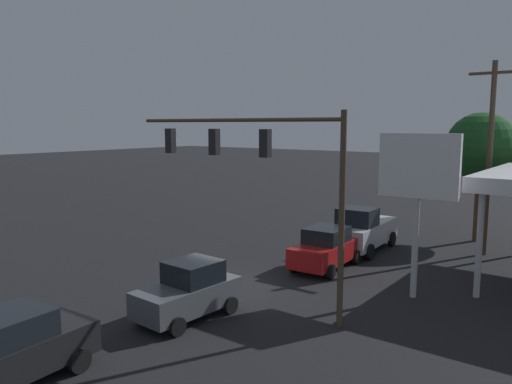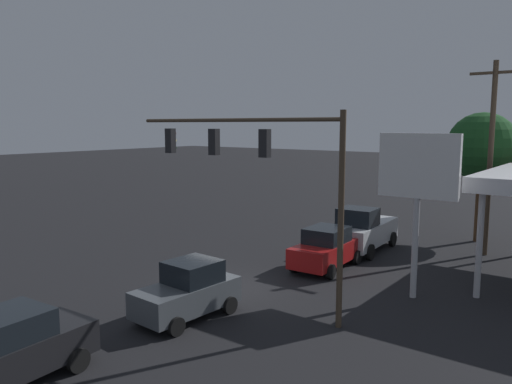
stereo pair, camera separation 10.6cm
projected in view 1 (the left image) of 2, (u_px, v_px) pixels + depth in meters
ground_plane at (227, 287)px, 20.62m from camera, size 200.00×200.00×0.00m
traffic_signal_assembly at (256, 161)px, 17.94m from camera, size 9.34×0.43×7.13m
utility_pole at (490, 154)px, 25.08m from camera, size 2.40×0.26×9.80m
price_sign at (418, 174)px, 18.79m from camera, size 3.04×0.27×6.34m
sedan_far at (326, 248)px, 23.25m from camera, size 2.23×4.48×1.93m
hatchback_crossing at (189, 291)px, 17.25m from camera, size 2.13×3.89×1.97m
pickup_parked at (362, 230)px, 26.43m from camera, size 2.51×5.31×2.40m
sedan_waiting at (8, 351)px, 12.69m from camera, size 2.29×4.51×1.93m
street_tree at (481, 147)px, 28.07m from camera, size 3.84×3.84×7.36m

